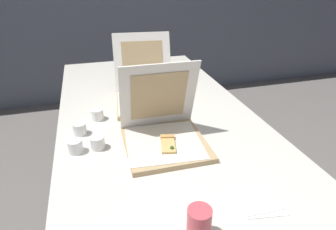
{
  "coord_description": "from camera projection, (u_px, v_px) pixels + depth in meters",
  "views": [
    {
      "loc": [
        -0.31,
        -0.78,
        1.45
      ],
      "look_at": [
        0.02,
        0.4,
        0.82
      ],
      "focal_mm": 30.89,
      "sensor_mm": 36.0,
      "label": 1
    }
  ],
  "objects": [
    {
      "name": "table",
      "position": [
        157.0,
        121.0,
        1.56
      ],
      "size": [
        1.0,
        2.02,
        0.76
      ],
      "color": "silver",
      "rests_on": "ground"
    },
    {
      "name": "pizza_box_front",
      "position": [
        164.0,
        133.0,
        1.25
      ],
      "size": [
        0.35,
        0.35,
        0.35
      ],
      "rotation": [
        0.0,
        0.0,
        -0.01
      ],
      "color": "tan",
      "rests_on": "table"
    },
    {
      "name": "pizza_box_middle",
      "position": [
        147.0,
        93.0,
        1.65
      ],
      "size": [
        0.39,
        0.5,
        0.34
      ],
      "rotation": [
        0.0,
        0.0,
        -0.11
      ],
      "color": "tan",
      "rests_on": "table"
    },
    {
      "name": "cup_white_near_left",
      "position": [
        75.0,
        146.0,
        1.2
      ],
      "size": [
        0.06,
        0.06,
        0.06
      ],
      "primitive_type": "cylinder",
      "color": "white",
      "rests_on": "table"
    },
    {
      "name": "cup_white_near_right",
      "position": [
        97.0,
        143.0,
        1.22
      ],
      "size": [
        0.06,
        0.06,
        0.06
      ],
      "primitive_type": "cylinder",
      "color": "white",
      "rests_on": "table"
    },
    {
      "name": "cup_white_near_center",
      "position": [
        80.0,
        129.0,
        1.33
      ],
      "size": [
        0.06,
        0.06,
        0.06
      ],
      "primitive_type": "cylinder",
      "color": "white",
      "rests_on": "table"
    },
    {
      "name": "cup_white_mid",
      "position": [
        97.0,
        115.0,
        1.46
      ],
      "size": [
        0.06,
        0.06,
        0.06
      ],
      "primitive_type": "cylinder",
      "color": "white",
      "rests_on": "table"
    },
    {
      "name": "cup_printed_front",
      "position": [
        199.0,
        224.0,
        0.81
      ],
      "size": [
        0.07,
        0.07,
        0.1
      ],
      "primitive_type": "cylinder",
      "color": "#D14C56",
      "rests_on": "table"
    },
    {
      "name": "napkin_pile",
      "position": [
        258.0,
        200.0,
        0.96
      ],
      "size": [
        0.16,
        0.16,
        0.01
      ],
      "color": "white",
      "rests_on": "table"
    }
  ]
}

